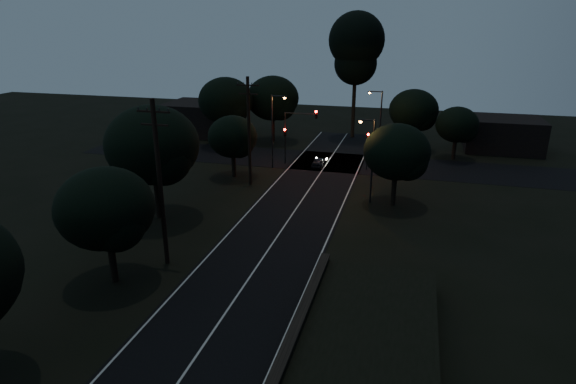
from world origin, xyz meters
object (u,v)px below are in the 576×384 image
Objects in this scene: utility_pole_far at (249,130)px; car at (319,162)px; streetlight_a at (274,126)px; streetlight_b at (379,121)px; signal_left at (285,139)px; streetlight_c at (371,155)px; signal_mast at (300,127)px; utility_pole_mid at (160,182)px; signal_right at (368,144)px; tall_pine at (356,48)px.

utility_pole_far is 10.69m from car.
streetlight_b is (10.61, 6.00, 0.00)m from streetlight_a.
signal_left is 0.51× the size of streetlight_b.
streetlight_c reaches higher than signal_left.
signal_mast reaches higher than signal_left.
utility_pole_mid is 17.00m from utility_pole_far.
signal_right is (9.20, 0.00, 0.00)m from signal_left.
streetlight_c is at bearing -9.60° from utility_pole_far.
utility_pole_mid is 25.19m from signal_left.
streetlight_c is 2.46× the size of car.
tall_pine reaches higher than utility_pole_far.
signal_mast is 13.28m from streetlight_c.
utility_pole_far is 1.31× the size of streetlight_a.
utility_pole_mid is at bearing -99.93° from tall_pine.
tall_pine is at bearing -94.92° from car.
tall_pine is at bearing 100.93° from streetlight_c.
streetlight_b reaches higher than car.
utility_pole_mid is 1.76× the size of signal_mast.
utility_pole_mid is at bearing -112.99° from signal_right.
tall_pine is 18.45m from signal_left.
utility_pole_mid is at bearing -128.26° from streetlight_c.
streetlight_c is at bearing -87.86° from streetlight_b.
signal_left is (1.40, 7.99, -2.65)m from utility_pole_far.
tall_pine reaches higher than signal_left.
utility_pole_far is 13.53m from signal_right.
car is at bearing -2.36° from signal_left.
signal_right is at bearing 0.00° from signal_left.
car is (5.32, 24.83, -5.22)m from utility_pole_mid.
streetlight_a is at bearing -150.52° from streetlight_b.
utility_pole_far is 1.40× the size of streetlight_c.
utility_pole_far is at bearing -143.00° from signal_right.
car is (-1.68, -15.17, -11.46)m from tall_pine.
utility_pole_far is 0.63× the size of tall_pine.
signal_mast is 0.78× the size of streetlight_b.
car is at bearing 77.91° from utility_pole_mid.
tall_pine is 2.08× the size of streetlight_a.
streetlight_b reaches higher than signal_right.
tall_pine is at bearing 80.07° from utility_pole_mid.
signal_right is (10.60, 7.99, -2.65)m from utility_pole_far.
utility_pole_far reaches higher than signal_right.
streetlight_c is at bearing -48.81° from signal_mast.
signal_mast is 4.43m from car.
signal_right is at bearing 97.02° from streetlight_c.
signal_mast is 9.15m from streetlight_b.
utility_pole_far is at bearing 170.40° from streetlight_c.
utility_pole_far is at bearing -99.94° from signal_left.
streetlight_b is at bearing -143.73° from car.
tall_pine reaches higher than signal_mast.
signal_left is at bearing -110.46° from tall_pine.
tall_pine reaches higher than utility_pole_mid.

